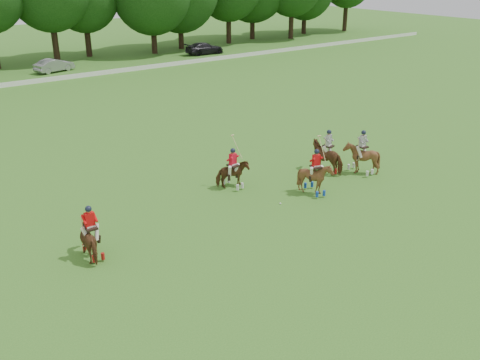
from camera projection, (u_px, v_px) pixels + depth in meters
ground at (300, 241)px, 22.51m from camera, size 180.00×180.00×0.00m
boundary_rail at (26, 82)px, 50.50m from camera, size 120.00×0.10×0.44m
car_mid at (54, 65)px, 56.05m from camera, size 4.41×2.55×1.37m
car_right at (205, 48)px, 66.52m from camera, size 5.00×2.23×1.43m
polo_red_a at (92, 239)px, 21.04m from camera, size 1.12×1.81×2.22m
polo_red_b at (233, 174)px, 27.51m from camera, size 1.54×1.37×2.69m
polo_red_c at (315, 178)px, 26.78m from camera, size 1.67×1.79×2.89m
polo_stripe_a at (328, 157)px, 29.53m from camera, size 1.55×2.25×2.43m
polo_stripe_b at (361, 158)px, 29.34m from camera, size 1.49×1.66×2.46m
polo_ball at (280, 204)px, 25.85m from camera, size 0.09×0.09×0.09m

